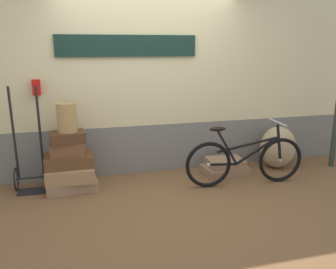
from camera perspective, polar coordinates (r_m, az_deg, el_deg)
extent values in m
cube|color=brown|center=(4.72, -0.95, -9.27)|extent=(9.03, 5.20, 0.06)
cube|color=slate|center=(5.37, -3.20, -1.99)|extent=(7.03, 0.20, 0.71)
cube|color=beige|center=(5.17, -3.40, 11.98)|extent=(7.03, 0.20, 1.89)
cube|color=#142D23|center=(4.99, -6.43, 13.86)|extent=(1.91, 0.04, 0.29)
cube|color=red|center=(4.96, -20.23, 7.06)|extent=(0.10, 0.08, 0.20)
cube|color=#937051|center=(4.91, -15.09, -7.62)|extent=(0.68, 0.50, 0.13)
cube|color=#9E754C|center=(4.83, -15.26, -6.04)|extent=(0.62, 0.46, 0.18)
cube|color=brown|center=(4.82, -15.46, -3.99)|extent=(0.62, 0.43, 0.15)
cube|color=brown|center=(4.74, -15.68, -2.24)|extent=(0.43, 0.29, 0.18)
cube|color=#4C2D19|center=(4.71, -15.71, -0.40)|extent=(0.45, 0.35, 0.13)
cube|color=#937051|center=(5.36, 9.02, -5.55)|extent=(0.64, 0.49, 0.11)
cube|color=#937051|center=(5.32, 9.03, -4.41)|extent=(0.53, 0.41, 0.12)
cylinder|color=#A8844C|center=(4.66, -15.82, 2.61)|extent=(0.24, 0.24, 0.37)
torus|color=black|center=(5.07, -23.05, -6.57)|extent=(0.02, 0.31, 0.31)
torus|color=black|center=(5.02, -18.81, -6.35)|extent=(0.02, 0.31, 0.31)
cylinder|color=black|center=(5.04, -20.94, -6.46)|extent=(0.37, 0.02, 0.02)
cylinder|color=black|center=(4.89, -23.38, 0.10)|extent=(0.03, 0.13, 1.21)
cylinder|color=black|center=(4.86, -19.72, 0.33)|extent=(0.03, 0.13, 1.21)
cube|color=black|center=(4.99, -20.91, -8.45)|extent=(0.33, 0.22, 0.02)
ellipsoid|color=tan|center=(5.72, 17.08, -1.94)|extent=(0.55, 0.47, 0.65)
torus|color=black|center=(4.75, 6.47, -4.81)|extent=(0.62, 0.09, 0.62)
sphere|color=#B2B2B7|center=(4.75, 6.47, -4.81)|extent=(0.05, 0.05, 0.05)
torus|color=black|center=(5.14, 17.45, -3.90)|extent=(0.62, 0.09, 0.62)
sphere|color=#B2B2B7|center=(5.14, 17.45, -3.90)|extent=(0.05, 0.05, 0.05)
cube|color=black|center=(4.94, 13.93, -2.53)|extent=(0.57, 0.07, 0.36)
cube|color=black|center=(4.76, 9.40, -2.07)|extent=(0.31, 0.05, 0.49)
cube|color=black|center=(4.81, 8.68, -4.73)|extent=(0.39, 0.06, 0.04)
cube|color=black|center=(4.86, 12.49, -1.61)|extent=(0.84, 0.09, 0.18)
cube|color=black|center=(5.05, 17.27, -1.24)|extent=(0.11, 0.04, 0.51)
ellipsoid|color=black|center=(4.65, 7.91, 0.87)|extent=(0.23, 0.11, 0.06)
cylinder|color=#A5A5AD|center=(4.97, 17.11, 1.86)|extent=(0.06, 0.46, 0.02)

